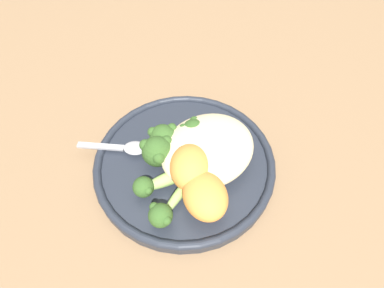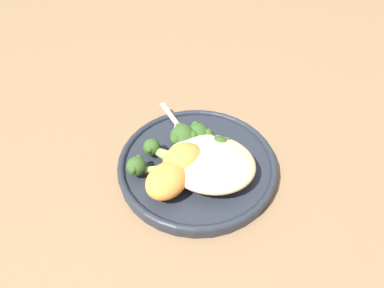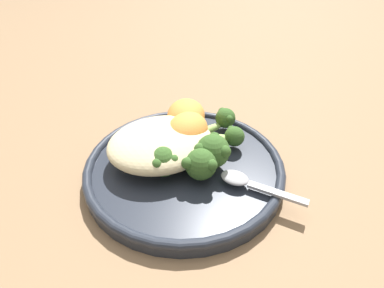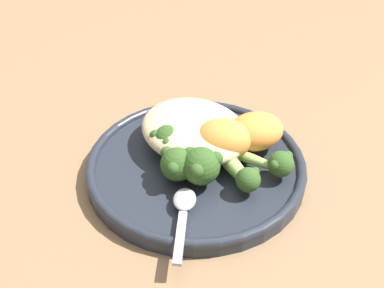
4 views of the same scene
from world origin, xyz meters
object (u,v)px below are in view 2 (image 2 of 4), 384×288
object	(u,v)px
quinoa_mound	(210,162)
broccoli_stalk_1	(198,138)
broccoli_stalk_0	(216,150)
broccoli_stalk_2	(184,142)
plate	(198,162)
sweet_potato_chunk_0	(184,160)
broccoli_stalk_3	(164,153)
spoon	(178,125)
broccoli_stalk_4	(149,167)
sweet_potato_chunk_1	(167,180)

from	to	relation	value
quinoa_mound	broccoli_stalk_1	size ratio (longest dim) A/B	1.46
broccoli_stalk_0	broccoli_stalk_2	bearing A→B (deg)	120.06
plate	sweet_potato_chunk_0	bearing A→B (deg)	64.16
plate	sweet_potato_chunk_0	distance (m)	0.05
broccoli_stalk_0	broccoli_stalk_3	world-z (taller)	broccoli_stalk_0
spoon	plate	bearing A→B (deg)	176.08
broccoli_stalk_4	broccoli_stalk_3	bearing A→B (deg)	-125.86
broccoli_stalk_3	broccoli_stalk_0	bearing A→B (deg)	-148.39
quinoa_mound	sweet_potato_chunk_0	world-z (taller)	sweet_potato_chunk_0
sweet_potato_chunk_0	broccoli_stalk_1	bearing A→B (deg)	-97.97
sweet_potato_chunk_1	broccoli_stalk_2	bearing A→B (deg)	-92.51
broccoli_stalk_1	broccoli_stalk_2	size ratio (longest dim) A/B	0.97
broccoli_stalk_1	broccoli_stalk_4	bearing A→B (deg)	134.84
broccoli_stalk_0	sweet_potato_chunk_0	world-z (taller)	sweet_potato_chunk_0
broccoli_stalk_1	broccoli_stalk_4	xyz separation A→B (m)	(0.06, 0.07, -0.01)
sweet_potato_chunk_0	sweet_potato_chunk_1	xyz separation A→B (m)	(0.01, 0.04, -0.00)
broccoli_stalk_1	sweet_potato_chunk_0	distance (m)	0.06
broccoli_stalk_0	broccoli_stalk_2	world-z (taller)	broccoli_stalk_2
broccoli_stalk_3	broccoli_stalk_4	distance (m)	0.04
broccoli_stalk_0	broccoli_stalk_2	size ratio (longest dim) A/B	0.79
quinoa_mound	spoon	size ratio (longest dim) A/B	1.57
quinoa_mound	spoon	world-z (taller)	quinoa_mound
broccoli_stalk_1	broccoli_stalk_4	distance (m)	0.10
sweet_potato_chunk_1	spoon	xyz separation A→B (m)	(0.02, -0.14, -0.02)
quinoa_mound	broccoli_stalk_4	distance (m)	0.09
broccoli_stalk_2	quinoa_mound	bearing A→B (deg)	-155.79
plate	spoon	xyz separation A→B (m)	(0.05, -0.07, 0.01)
broccoli_stalk_2	sweet_potato_chunk_1	bearing A→B (deg)	146.47
broccoli_stalk_3	sweet_potato_chunk_0	size ratio (longest dim) A/B	1.44
broccoli_stalk_3	spoon	size ratio (longest dim) A/B	1.11
quinoa_mound	broccoli_stalk_0	size ratio (longest dim) A/B	1.79
broccoli_stalk_4	sweet_potato_chunk_1	distance (m)	0.04
broccoli_stalk_3	spoon	world-z (taller)	broccoli_stalk_3
quinoa_mound	broccoli_stalk_4	size ratio (longest dim) A/B	1.19
broccoli_stalk_3	sweet_potato_chunk_1	distance (m)	0.06
plate	quinoa_mound	bearing A→B (deg)	137.02
sweet_potato_chunk_0	sweet_potato_chunk_1	size ratio (longest dim) A/B	0.99
spoon	broccoli_stalk_1	bearing A→B (deg)	-172.98
broccoli_stalk_0	broccoli_stalk_1	size ratio (longest dim) A/B	0.82
broccoli_stalk_3	sweet_potato_chunk_1	size ratio (longest dim) A/B	1.42
spoon	sweet_potato_chunk_0	bearing A→B (deg)	158.86
quinoa_mound	broccoli_stalk_3	bearing A→B (deg)	-6.05
plate	broccoli_stalk_3	distance (m)	0.06
sweet_potato_chunk_0	broccoli_stalk_2	bearing A→B (deg)	-76.08
plate	sweet_potato_chunk_1	distance (m)	0.08
plate	broccoli_stalk_2	xyz separation A→B (m)	(0.03, -0.01, 0.03)
sweet_potato_chunk_0	spoon	size ratio (longest dim) A/B	0.77
broccoli_stalk_4	spoon	bearing A→B (deg)	-111.96
plate	sweet_potato_chunk_0	size ratio (longest dim) A/B	3.83
broccoli_stalk_4	sweet_potato_chunk_1	world-z (taller)	sweet_potato_chunk_1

